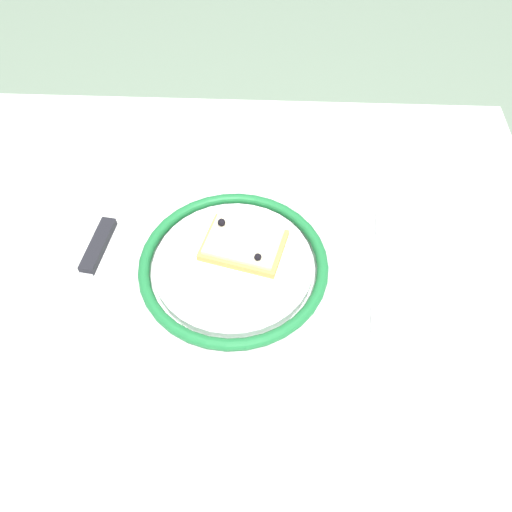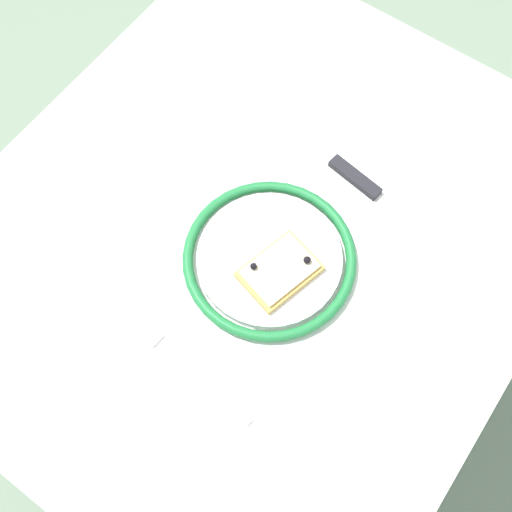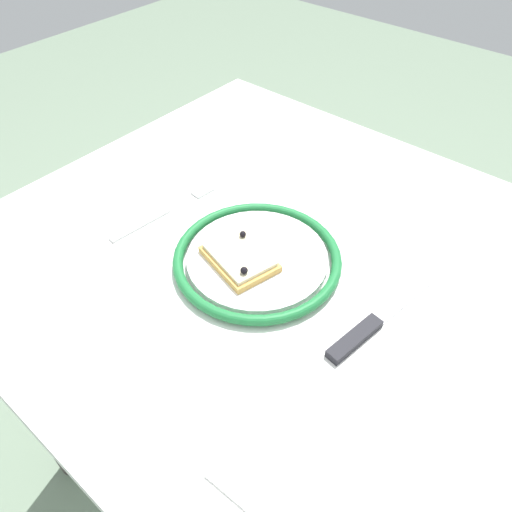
{
  "view_description": "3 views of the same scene",
  "coord_description": "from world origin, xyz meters",
  "px_view_note": "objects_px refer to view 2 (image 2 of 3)",
  "views": [
    {
      "loc": [
        -0.08,
        0.35,
        1.32
      ],
      "look_at": [
        -0.06,
        -0.05,
        0.78
      ],
      "focal_mm": 36.23,
      "sensor_mm": 36.0,
      "label": 1
    },
    {
      "loc": [
        -0.35,
        -0.24,
        1.63
      ],
      "look_at": [
        -0.04,
        -0.03,
        0.78
      ],
      "focal_mm": 46.43,
      "sensor_mm": 36.0,
      "label": 2
    },
    {
      "loc": [
        0.3,
        -0.43,
        1.28
      ],
      "look_at": [
        -0.03,
        -0.04,
        0.77
      ],
      "focal_mm": 34.32,
      "sensor_mm": 36.0,
      "label": 3
    }
  ],
  "objects_px": {
    "knife": "(338,165)",
    "fork": "(192,372)",
    "napkin": "(467,225)",
    "pizza_slice_near": "(280,271)",
    "plate": "(269,258)",
    "dining_table": "(258,258)"
  },
  "relations": [
    {
      "from": "plate",
      "to": "pizza_slice_near",
      "type": "relative_size",
      "value": 2.08
    },
    {
      "from": "knife",
      "to": "dining_table",
      "type": "bearing_deg",
      "value": 167.03
    },
    {
      "from": "knife",
      "to": "fork",
      "type": "bearing_deg",
      "value": -178.0
    },
    {
      "from": "plate",
      "to": "napkin",
      "type": "bearing_deg",
      "value": -43.42
    },
    {
      "from": "plate",
      "to": "napkin",
      "type": "height_order",
      "value": "plate"
    },
    {
      "from": "napkin",
      "to": "dining_table",
      "type": "bearing_deg",
      "value": 127.1
    },
    {
      "from": "plate",
      "to": "pizza_slice_near",
      "type": "height_order",
      "value": "pizza_slice_near"
    },
    {
      "from": "pizza_slice_near",
      "to": "fork",
      "type": "distance_m",
      "value": 0.18
    },
    {
      "from": "knife",
      "to": "fork",
      "type": "relative_size",
      "value": 1.19
    },
    {
      "from": "plate",
      "to": "fork",
      "type": "distance_m",
      "value": 0.19
    },
    {
      "from": "dining_table",
      "to": "pizza_slice_near",
      "type": "relative_size",
      "value": 7.77
    },
    {
      "from": "pizza_slice_near",
      "to": "napkin",
      "type": "height_order",
      "value": "pizza_slice_near"
    },
    {
      "from": "fork",
      "to": "dining_table",
      "type": "bearing_deg",
      "value": 12.75
    },
    {
      "from": "dining_table",
      "to": "pizza_slice_near",
      "type": "bearing_deg",
      "value": -121.98
    },
    {
      "from": "dining_table",
      "to": "pizza_slice_near",
      "type": "xyz_separation_m",
      "value": [
        -0.04,
        -0.07,
        0.12
      ]
    },
    {
      "from": "dining_table",
      "to": "napkin",
      "type": "distance_m",
      "value": 0.32
    },
    {
      "from": "plate",
      "to": "knife",
      "type": "relative_size",
      "value": 1.03
    },
    {
      "from": "pizza_slice_near",
      "to": "fork",
      "type": "bearing_deg",
      "value": 174.78
    },
    {
      "from": "pizza_slice_near",
      "to": "fork",
      "type": "relative_size",
      "value": 0.59
    },
    {
      "from": "plate",
      "to": "fork",
      "type": "height_order",
      "value": "plate"
    },
    {
      "from": "napkin",
      "to": "knife",
      "type": "bearing_deg",
      "value": 96.86
    },
    {
      "from": "knife",
      "to": "napkin",
      "type": "relative_size",
      "value": 1.8
    }
  ]
}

